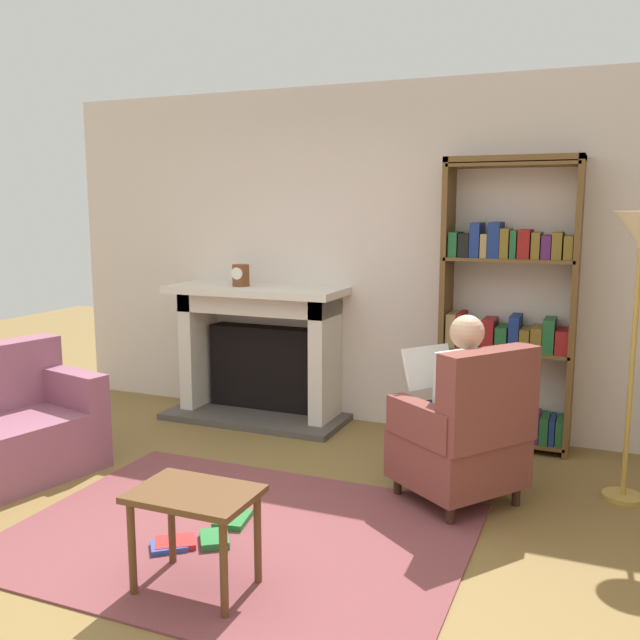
{
  "coord_description": "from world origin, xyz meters",
  "views": [
    {
      "loc": [
        1.76,
        -2.79,
        1.75
      ],
      "look_at": [
        0.1,
        1.2,
        1.05
      ],
      "focal_mm": 39.18,
      "sensor_mm": 36.0,
      "label": 1
    }
  ],
  "objects_px": {
    "fireplace": "(261,348)",
    "mantel_clock": "(241,275)",
    "bookshelf": "(507,317)",
    "side_table": "(195,507)",
    "seated_reader": "(453,399)",
    "floor_lamp": "(640,257)",
    "armchair_reading": "(466,436)"
  },
  "relations": [
    {
      "from": "fireplace",
      "to": "mantel_clock",
      "type": "distance_m",
      "value": 0.63
    },
    {
      "from": "fireplace",
      "to": "armchair_reading",
      "type": "xyz_separation_m",
      "value": [
        1.93,
        -1.13,
        -0.16
      ]
    },
    {
      "from": "fireplace",
      "to": "bookshelf",
      "type": "bearing_deg",
      "value": 0.99
    },
    {
      "from": "seated_reader",
      "to": "floor_lamp",
      "type": "bearing_deg",
      "value": 147.46
    },
    {
      "from": "fireplace",
      "to": "bookshelf",
      "type": "distance_m",
      "value": 2.02
    },
    {
      "from": "floor_lamp",
      "to": "seated_reader",
      "type": "bearing_deg",
      "value": -158.94
    },
    {
      "from": "armchair_reading",
      "to": "floor_lamp",
      "type": "xyz_separation_m",
      "value": [
        0.88,
        0.44,
        1.04
      ]
    },
    {
      "from": "fireplace",
      "to": "floor_lamp",
      "type": "xyz_separation_m",
      "value": [
        2.81,
        -0.68,
        0.88
      ]
    },
    {
      "from": "bookshelf",
      "to": "side_table",
      "type": "distance_m",
      "value": 2.83
    },
    {
      "from": "floor_lamp",
      "to": "fireplace",
      "type": "bearing_deg",
      "value": 166.31
    },
    {
      "from": "mantel_clock",
      "to": "seated_reader",
      "type": "bearing_deg",
      "value": -26.03
    },
    {
      "from": "armchair_reading",
      "to": "seated_reader",
      "type": "distance_m",
      "value": 0.23
    },
    {
      "from": "fireplace",
      "to": "side_table",
      "type": "bearing_deg",
      "value": -68.95
    },
    {
      "from": "fireplace",
      "to": "bookshelf",
      "type": "relative_size",
      "value": 0.72
    },
    {
      "from": "side_table",
      "to": "fireplace",
      "type": "bearing_deg",
      "value": 111.05
    },
    {
      "from": "mantel_clock",
      "to": "seated_reader",
      "type": "relative_size",
      "value": 0.15
    },
    {
      "from": "seated_reader",
      "to": "floor_lamp",
      "type": "distance_m",
      "value": 1.34
    },
    {
      "from": "armchair_reading",
      "to": "seated_reader",
      "type": "relative_size",
      "value": 0.85
    },
    {
      "from": "seated_reader",
      "to": "fireplace",
      "type": "bearing_deg",
      "value": -83.54
    },
    {
      "from": "mantel_clock",
      "to": "side_table",
      "type": "bearing_deg",
      "value": -65.74
    },
    {
      "from": "mantel_clock",
      "to": "seated_reader",
      "type": "xyz_separation_m",
      "value": [
        1.96,
        -0.96,
        -0.58
      ]
    },
    {
      "from": "armchair_reading",
      "to": "floor_lamp",
      "type": "bearing_deg",
      "value": 153.24
    },
    {
      "from": "fireplace",
      "to": "seated_reader",
      "type": "distance_m",
      "value": 2.12
    },
    {
      "from": "mantel_clock",
      "to": "floor_lamp",
      "type": "distance_m",
      "value": 3.0
    },
    {
      "from": "mantel_clock",
      "to": "side_table",
      "type": "relative_size",
      "value": 0.32
    },
    {
      "from": "armchair_reading",
      "to": "bookshelf",
      "type": "bearing_deg",
      "value": -146.28
    },
    {
      "from": "floor_lamp",
      "to": "mantel_clock",
      "type": "bearing_deg",
      "value": 168.76
    },
    {
      "from": "side_table",
      "to": "seated_reader",
      "type": "bearing_deg",
      "value": 60.01
    },
    {
      "from": "side_table",
      "to": "mantel_clock",
      "type": "bearing_deg",
      "value": 114.26
    },
    {
      "from": "armchair_reading",
      "to": "floor_lamp",
      "type": "relative_size",
      "value": 0.56
    },
    {
      "from": "armchair_reading",
      "to": "seated_reader",
      "type": "height_order",
      "value": "seated_reader"
    },
    {
      "from": "fireplace",
      "to": "seated_reader",
      "type": "xyz_separation_m",
      "value": [
        1.84,
        -1.06,
        0.03
      ]
    }
  ]
}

